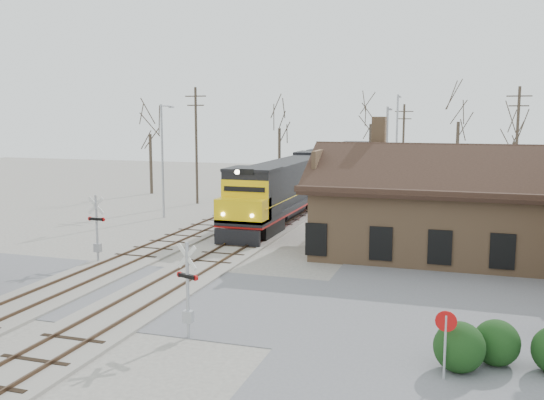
{
  "coord_description": "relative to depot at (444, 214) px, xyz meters",
  "views": [
    {
      "loc": [
        13.08,
        -23.49,
        8.04
      ],
      "look_at": [
        2.65,
        9.0,
        3.2
      ],
      "focal_mm": 40.0,
      "sensor_mm": 36.0,
      "label": 1
    }
  ],
  "objects": [
    {
      "name": "ground",
      "position": [
        -11.99,
        -12.0,
        -2.41
      ],
      "size": [
        140.0,
        140.0,
        0.0
      ],
      "primitive_type": "plane",
      "color": "#AAA499",
      "rests_on": "ground"
    },
    {
      "name": "road",
      "position": [
        -11.99,
        -12.0,
        -2.39
      ],
      "size": [
        60.0,
        9.0,
        0.03
      ],
      "primitive_type": "cube",
      "color": "slate",
      "rests_on": "ground"
    },
    {
      "name": "track_main",
      "position": [
        -11.99,
        3.0,
        -2.34
      ],
      "size": [
        3.4,
        90.0,
        0.24
      ],
      "color": "#AAA499",
      "rests_on": "ground"
    },
    {
      "name": "track_siding",
      "position": [
        -16.49,
        3.0,
        -2.34
      ],
      "size": [
        3.4,
        90.0,
        0.24
      ],
      "color": "#AAA499",
      "rests_on": "ground"
    },
    {
      "name": "depot",
      "position": [
        0.0,
        0.0,
        0.0
      ],
      "size": [
        15.2,
        9.31,
        7.9
      ],
      "color": "#956F4D",
      "rests_on": "ground"
    },
    {
      "name": "locomotive_lead",
      "position": [
        -11.99,
        8.2,
        0.06
      ],
      "size": [
        3.16,
        21.14,
        4.7
      ],
      "color": "black",
      "rests_on": "ground"
    },
    {
      "name": "locomotive_trailing",
      "position": [
        -11.99,
        29.61,
        0.06
      ],
      "size": [
        3.16,
        21.14,
        4.44
      ],
      "color": "black",
      "rests_on": "ground"
    },
    {
      "name": "crossbuck_near",
      "position": [
        -8.23,
        -16.38,
        -0.71
      ],
      "size": [
        0.98,
        0.41,
        3.54
      ],
      "rotation": [
        0.0,
        0.0,
        -0.33
      ],
      "color": "#A5A8AD",
      "rests_on": "ground"
    },
    {
      "name": "crossbuck_far",
      "position": [
        -17.81,
        -7.7,
        -0.63
      ],
      "size": [
        1.07,
        0.28,
        3.73
      ],
      "rotation": [
        0.0,
        0.0,
        3.13
      ],
      "color": "#A5A8AD",
      "rests_on": "ground"
    },
    {
      "name": "do_not_enter_sign",
      "position": [
        0.73,
        -17.21,
        -0.88
      ],
      "size": [
        0.65,
        0.07,
        2.19
      ],
      "rotation": [
        0.0,
        0.0,
        -0.02
      ],
      "color": "#A5A8AD",
      "rests_on": "ground"
    },
    {
      "name": "hedge_a",
      "position": [
        1.14,
        -16.43,
        -1.6
      ],
      "size": [
        1.61,
        1.61,
        1.61
      ],
      "primitive_type": "sphere",
      "color": "black",
      "rests_on": "ground"
    },
    {
      "name": "hedge_b",
      "position": [
        2.28,
        -15.53,
        -1.66
      ],
      "size": [
        1.5,
        1.5,
        1.5
      ],
      "primitive_type": "sphere",
      "color": "black",
      "rests_on": "ground"
    },
    {
      "name": "streetlight_a",
      "position": [
        -21.37,
        6.75,
        2.53
      ],
      "size": [
        0.25,
        2.04,
        8.8
      ],
      "color": "#A5A8AD",
      "rests_on": "ground"
    },
    {
      "name": "streetlight_b",
      "position": [
        -4.61,
        10.5,
        2.43
      ],
      "size": [
        0.25,
        2.04,
        8.6
      ],
      "color": "#A5A8AD",
      "rests_on": "ground"
    },
    {
      "name": "streetlight_c",
      "position": [
        -5.13,
        21.94,
        3.06
      ],
      "size": [
        0.25,
        2.04,
        9.86
      ],
      "color": "#A5A8AD",
      "rests_on": "ground"
    },
    {
      "name": "utility_pole_a",
      "position": [
        -22.02,
        14.26,
        3.04
      ],
      "size": [
        2.0,
        0.24,
        10.44
      ],
      "color": "#382D23",
      "rests_on": "ground"
    },
    {
      "name": "utility_pole_b",
      "position": [
        -5.61,
        32.94,
        2.39
      ],
      "size": [
        2.0,
        0.24,
        9.15
      ],
      "color": "#382D23",
      "rests_on": "ground"
    },
    {
      "name": "utility_pole_c",
      "position": [
        5.06,
        18.96,
        2.99
      ],
      "size": [
        2.0,
        0.24,
        10.34
      ],
      "color": "#382D23",
      "rests_on": "ground"
    },
    {
      "name": "tree_a",
      "position": [
        -29.46,
        19.28,
        4.66
      ],
      "size": [
        4.05,
        4.05,
        9.93
      ],
      "color": "#382D23",
      "rests_on": "ground"
    },
    {
      "name": "tree_b",
      "position": [
        -18.46,
        28.03,
        5.21
      ],
      "size": [
        4.36,
        4.36,
        10.69
      ],
      "color": "#382D23",
      "rests_on": "ground"
    },
    {
      "name": "tree_c",
      "position": [
        -9.63,
        35.4,
        5.67
      ],
      "size": [
        4.63,
        4.63,
        11.35
      ],
      "color": "#382D23",
      "rests_on": "ground"
    },
    {
      "name": "tree_d",
      "position": [
        0.22,
        27.17,
        6.11
      ],
      "size": [
        4.88,
        4.88,
        11.95
      ],
      "color": "#382D23",
      "rests_on": "ground"
    },
    {
      "name": "tree_e",
      "position": [
        5.34,
        24.85,
        3.96
      ],
      "size": [
        3.65,
        3.65,
        8.95
      ],
      "color": "#382D23",
      "rests_on": "ground"
    }
  ]
}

